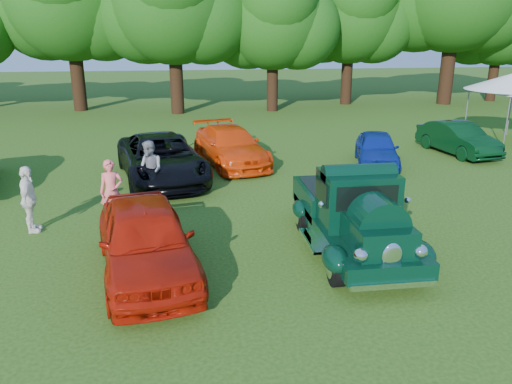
{
  "coord_description": "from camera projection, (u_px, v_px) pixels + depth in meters",
  "views": [
    {
      "loc": [
        -1.81,
        -9.68,
        4.98
      ],
      "look_at": [
        -0.14,
        2.22,
        1.1
      ],
      "focal_mm": 35.0,
      "sensor_mm": 36.0,
      "label": 1
    }
  ],
  "objects": [
    {
      "name": "red_convertible",
      "position": [
        146.0,
        239.0,
        10.52
      ],
      "size": [
        2.69,
        4.94,
        1.59
      ],
      "primitive_type": "imported",
      "rotation": [
        0.0,
        0.0,
        0.18
      ],
      "color": "#A31407",
      "rests_on": "ground"
    },
    {
      "name": "back_car_green",
      "position": [
        458.0,
        138.0,
        21.07
      ],
      "size": [
        2.04,
        4.24,
        1.34
      ],
      "primitive_type": "imported",
      "rotation": [
        0.0,
        0.0,
        0.16
      ],
      "color": "black",
      "rests_on": "ground"
    },
    {
      "name": "spectator_white",
      "position": [
        29.0,
        200.0,
        12.74
      ],
      "size": [
        0.52,
        1.06,
        1.76
      ],
      "primitive_type": "imported",
      "rotation": [
        0.0,
        0.0,
        1.66
      ],
      "color": "white",
      "rests_on": "ground"
    },
    {
      "name": "spectator_grey",
      "position": [
        150.0,
        170.0,
        15.34
      ],
      "size": [
        1.06,
        1.12,
        1.82
      ],
      "primitive_type": "imported",
      "rotation": [
        0.0,
        0.0,
        -1.0
      ],
      "color": "gray",
      "rests_on": "ground"
    },
    {
      "name": "tree_line",
      "position": [
        239.0,
        4.0,
        32.02
      ],
      "size": [
        65.46,
        9.98,
        12.41
      ],
      "color": "black",
      "rests_on": "ground"
    },
    {
      "name": "back_car_blue",
      "position": [
        377.0,
        149.0,
        19.29
      ],
      "size": [
        2.51,
        4.07,
        1.29
      ],
      "primitive_type": "imported",
      "rotation": [
        0.0,
        0.0,
        -0.28
      ],
      "color": "navy",
      "rests_on": "ground"
    },
    {
      "name": "back_car_black",
      "position": [
        162.0,
        158.0,
        17.31
      ],
      "size": [
        3.7,
        6.03,
        1.56
      ],
      "primitive_type": "imported",
      "rotation": [
        0.0,
        0.0,
        0.21
      ],
      "color": "black",
      "rests_on": "ground"
    },
    {
      "name": "ground",
      "position": [
        276.0,
        270.0,
        10.89
      ],
      "size": [
        120.0,
        120.0,
        0.0
      ],
      "primitive_type": "plane",
      "color": "#214710",
      "rests_on": "ground"
    },
    {
      "name": "spectator_pink",
      "position": [
        112.0,
        191.0,
        13.45
      ],
      "size": [
        0.7,
        0.54,
        1.74
      ],
      "primitive_type": "imported",
      "rotation": [
        0.0,
        0.0,
        0.21
      ],
      "color": "#E45E5F",
      "rests_on": "ground"
    },
    {
      "name": "hero_pickup",
      "position": [
        353.0,
        215.0,
        11.71
      ],
      "size": [
        2.35,
        5.06,
        1.98
      ],
      "color": "black",
      "rests_on": "ground"
    },
    {
      "name": "back_car_orange",
      "position": [
        230.0,
        146.0,
        19.44
      ],
      "size": [
        3.12,
        5.28,
        1.44
      ],
      "primitive_type": "imported",
      "rotation": [
        0.0,
        0.0,
        0.24
      ],
      "color": "#E33A08",
      "rests_on": "ground"
    }
  ]
}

